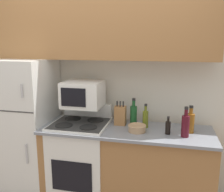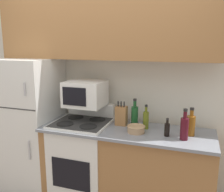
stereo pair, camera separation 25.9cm
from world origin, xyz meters
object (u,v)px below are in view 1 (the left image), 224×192
bottle_whiskey (190,122)px  bottle_soy_sauce (168,127)px  refrigerator (26,127)px  bowl (137,128)px  bottle_wine_green (134,114)px  bottle_olive_oil (145,118)px  microwave (83,94)px  stove (81,161)px  knife_block (120,115)px  bottle_wine_red (185,125)px

bottle_whiskey → bottle_soy_sauce: bearing=-156.6°
refrigerator → bowl: size_ratio=8.71×
bowl → bottle_wine_green: (-0.07, 0.21, 0.08)m
refrigerator → bottle_olive_oil: 1.43m
bowl → bottle_soy_sauce: (0.31, 0.00, 0.03)m
microwave → bottle_olive_oil: bearing=-1.0°
microwave → bottle_soy_sauce: 0.99m
stove → microwave: size_ratio=2.58×
stove → bottle_wine_green: bottle_wine_green is taller
stove → knife_block: (0.43, 0.11, 0.54)m
stove → bottle_soy_sauce: 1.07m
bottle_wine_green → stove: bearing=-165.6°
bowl → bottle_wine_green: 0.24m
refrigerator → bottle_wine_red: (1.82, -0.15, 0.22)m
microwave → bottle_wine_green: bearing=5.4°
bowl → bottle_whiskey: 0.54m
stove → bottle_wine_green: size_ratio=3.67×
knife_block → microwave: bearing=-177.2°
stove → microwave: bearing=85.5°
knife_block → bowl: 0.28m
microwave → bottle_whiskey: 1.18m
stove → refrigerator: bearing=176.2°
bottle_olive_oil → bottle_wine_red: bearing=-24.8°
bottle_olive_oil → refrigerator: bearing=-178.6°
bottle_wine_red → bottle_olive_oil: bearing=155.2°
knife_block → bowl: (0.21, -0.18, -0.07)m
bottle_wine_red → stove: bearing=174.7°
stove → bottle_olive_oil: 0.89m
knife_block → bottle_whiskey: size_ratio=0.96×
bowl → bottle_wine_green: bottle_wine_green is taller
bottle_olive_oil → stove: bearing=-173.5°
bowl → bottle_whiskey: size_ratio=0.67×
knife_block → bottle_wine_red: 0.71m
bowl → bottle_olive_oil: bearing=64.6°
bowl → bottle_wine_red: bottle_wine_red is taller
refrigerator → bottle_wine_green: refrigerator is taller
knife_block → bottle_wine_red: bottle_wine_red is taller
knife_block → bottle_soy_sauce: 0.55m
bottle_wine_red → refrigerator: bearing=175.3°
bottle_wine_green → bottle_wine_red: 0.59m
refrigerator → knife_block: bearing=3.3°
stove → bottle_wine_green: 0.80m
bottle_wine_green → bottle_olive_oil: size_ratio=1.15×
refrigerator → bottle_soy_sauce: refrigerator is taller
stove → bottle_soy_sauce: stove is taller
bowl → bottle_wine_red: bearing=-4.7°
stove → bottle_whiskey: size_ratio=3.93×
bottle_olive_oil → bottle_soy_sauce: (0.24, -0.14, -0.03)m
bowl → bottle_whiskey: bottle_whiskey is taller
bottle_wine_red → bottle_soy_sauce: (-0.16, 0.04, -0.05)m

